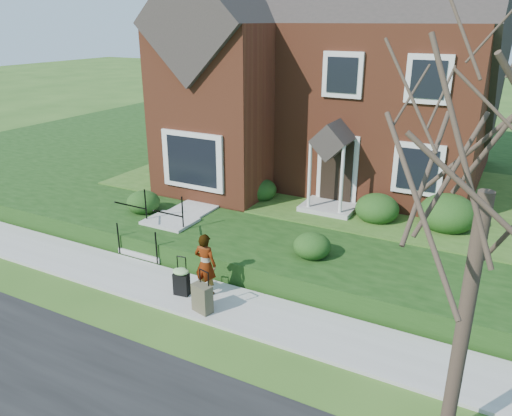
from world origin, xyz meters
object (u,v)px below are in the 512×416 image
Objects in this scene: suitcase_black at (181,280)px; tree_verge at (492,162)px; woman at (205,264)px; suitcase_olive at (202,298)px; front_steps at (161,232)px.

tree_verge is (6.09, -1.59, 4.01)m from suitcase_black.
tree_verge reaches higher than suitcase_black.
suitcase_black is at bearing 32.26° from woman.
tree_verge reaches higher than woman.
suitcase_black is at bearing 165.34° from tree_verge.
suitcase_black is 0.98× the size of suitcase_olive.
front_steps is 0.32× the size of tree_verge.
suitcase_black is (-0.47, -0.32, -0.38)m from woman.
suitcase_olive is at bearing -32.80° from suitcase_black.
woman is 6.96m from tree_verge.
woman is 1.57× the size of suitcase_black.
front_steps reaches higher than suitcase_black.
tree_verge is at bearing -23.37° from suitcase_black.
front_steps is 1.34× the size of woman.
tree_verge is (8.25, -3.56, 3.99)m from front_steps.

